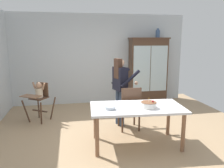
{
  "coord_description": "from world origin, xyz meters",
  "views": [
    {
      "loc": [
        -0.92,
        -4.13,
        1.92
      ],
      "look_at": [
        0.02,
        0.7,
        0.95
      ],
      "focal_mm": 35.6,
      "sensor_mm": 36.0,
      "label": 1
    }
  ],
  "objects_px": {
    "ceramic_vase": "(158,34)",
    "dining_table": "(137,111)",
    "dining_chair_far_side": "(130,106)",
    "china_cabinet": "(148,70)",
    "high_chair_with_toddler": "(39,95)",
    "serving_bowl": "(110,108)",
    "adult_person": "(120,84)",
    "birthday_cake": "(149,105)"
  },
  "relations": [
    {
      "from": "ceramic_vase",
      "to": "dining_table",
      "type": "distance_m",
      "value": 3.48
    },
    {
      "from": "dining_table",
      "to": "dining_chair_far_side",
      "type": "height_order",
      "value": "dining_chair_far_side"
    },
    {
      "from": "china_cabinet",
      "to": "dining_chair_far_side",
      "type": "height_order",
      "value": "china_cabinet"
    },
    {
      "from": "high_chair_with_toddler",
      "to": "serving_bowl",
      "type": "relative_size",
      "value": 5.28
    },
    {
      "from": "dining_chair_far_side",
      "to": "high_chair_with_toddler",
      "type": "bearing_deg",
      "value": -25.78
    },
    {
      "from": "china_cabinet",
      "to": "high_chair_with_toddler",
      "type": "xyz_separation_m",
      "value": [
        -3.13,
        -1.14,
        -0.35
      ]
    },
    {
      "from": "dining_table",
      "to": "high_chair_with_toddler",
      "type": "bearing_deg",
      "value": 139.61
    },
    {
      "from": "serving_bowl",
      "to": "china_cabinet",
      "type": "bearing_deg",
      "value": 59.0
    },
    {
      "from": "ceramic_vase",
      "to": "dining_chair_far_side",
      "type": "xyz_separation_m",
      "value": [
        -1.43,
        -2.12,
        -1.56
      ]
    },
    {
      "from": "high_chair_with_toddler",
      "to": "serving_bowl",
      "type": "xyz_separation_m",
      "value": [
        1.41,
        -1.71,
        0.11
      ]
    },
    {
      "from": "ceramic_vase",
      "to": "dining_chair_far_side",
      "type": "relative_size",
      "value": 0.28
    },
    {
      "from": "china_cabinet",
      "to": "ceramic_vase",
      "type": "relative_size",
      "value": 7.41
    },
    {
      "from": "adult_person",
      "to": "serving_bowl",
      "type": "height_order",
      "value": "adult_person"
    },
    {
      "from": "ceramic_vase",
      "to": "high_chair_with_toddler",
      "type": "height_order",
      "value": "ceramic_vase"
    },
    {
      "from": "birthday_cake",
      "to": "high_chair_with_toddler",
      "type": "bearing_deg",
      "value": 140.18
    },
    {
      "from": "high_chair_with_toddler",
      "to": "adult_person",
      "type": "distance_m",
      "value": 1.97
    },
    {
      "from": "china_cabinet",
      "to": "dining_chair_far_side",
      "type": "xyz_separation_m",
      "value": [
        -1.15,
        -2.11,
        -0.45
      ]
    },
    {
      "from": "china_cabinet",
      "to": "adult_person",
      "type": "xyz_separation_m",
      "value": [
        -1.28,
        -1.75,
        -0.04
      ]
    },
    {
      "from": "dining_table",
      "to": "birthday_cake",
      "type": "height_order",
      "value": "birthday_cake"
    },
    {
      "from": "adult_person",
      "to": "dining_table",
      "type": "xyz_separation_m",
      "value": [
        0.07,
        -1.03,
        -0.32
      ]
    },
    {
      "from": "china_cabinet",
      "to": "dining_chair_far_side",
      "type": "distance_m",
      "value": 2.45
    },
    {
      "from": "high_chair_with_toddler",
      "to": "dining_table",
      "type": "height_order",
      "value": "high_chair_with_toddler"
    },
    {
      "from": "birthday_cake",
      "to": "serving_bowl",
      "type": "relative_size",
      "value": 1.56
    },
    {
      "from": "ceramic_vase",
      "to": "dining_table",
      "type": "relative_size",
      "value": 0.16
    },
    {
      "from": "adult_person",
      "to": "dining_table",
      "type": "bearing_deg",
      "value": 166.01
    },
    {
      "from": "dining_table",
      "to": "dining_chair_far_side",
      "type": "relative_size",
      "value": 1.81
    },
    {
      "from": "china_cabinet",
      "to": "serving_bowl",
      "type": "xyz_separation_m",
      "value": [
        -1.72,
        -2.86,
        -0.24
      ]
    },
    {
      "from": "ceramic_vase",
      "to": "adult_person",
      "type": "height_order",
      "value": "ceramic_vase"
    },
    {
      "from": "china_cabinet",
      "to": "dining_table",
      "type": "height_order",
      "value": "china_cabinet"
    },
    {
      "from": "high_chair_with_toddler",
      "to": "dining_table",
      "type": "xyz_separation_m",
      "value": [
        1.92,
        -1.63,
        -0.0
      ]
    },
    {
      "from": "dining_table",
      "to": "birthday_cake",
      "type": "xyz_separation_m",
      "value": [
        0.18,
        -0.12,
        0.14
      ]
    },
    {
      "from": "ceramic_vase",
      "to": "high_chair_with_toddler",
      "type": "relative_size",
      "value": 0.28
    },
    {
      "from": "dining_table",
      "to": "birthday_cake",
      "type": "relative_size",
      "value": 6.21
    },
    {
      "from": "dining_chair_far_side",
      "to": "dining_table",
      "type": "bearing_deg",
      "value": 85.43
    },
    {
      "from": "high_chair_with_toddler",
      "to": "serving_bowl",
      "type": "distance_m",
      "value": 2.22
    },
    {
      "from": "adult_person",
      "to": "serving_bowl",
      "type": "bearing_deg",
      "value": 140.44
    },
    {
      "from": "adult_person",
      "to": "dining_table",
      "type": "distance_m",
      "value": 1.08
    },
    {
      "from": "high_chair_with_toddler",
      "to": "ceramic_vase",
      "type": "bearing_deg",
      "value": 51.14
    },
    {
      "from": "high_chair_with_toddler",
      "to": "adult_person",
      "type": "bearing_deg",
      "value": 14.39
    },
    {
      "from": "ceramic_vase",
      "to": "birthday_cake",
      "type": "xyz_separation_m",
      "value": [
        -1.3,
        -2.9,
        -1.33
      ]
    },
    {
      "from": "ceramic_vase",
      "to": "birthday_cake",
      "type": "distance_m",
      "value": 3.44
    },
    {
      "from": "dining_chair_far_side",
      "to": "ceramic_vase",
      "type": "bearing_deg",
      "value": -123.63
    }
  ]
}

